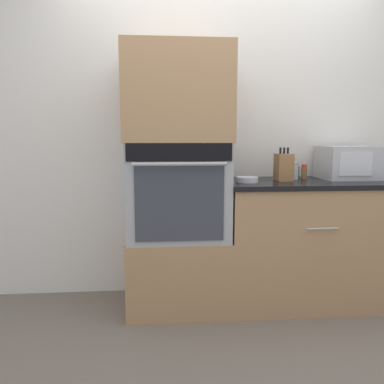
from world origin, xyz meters
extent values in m
plane|color=#6B6056|center=(0.00, 0.00, 0.00)|extent=(12.00, 12.00, 0.00)
cube|color=silver|center=(0.00, 0.63, 1.25)|extent=(8.00, 0.05, 2.50)
cube|color=#A87F56|center=(-0.36, 0.30, 0.27)|extent=(0.73, 0.60, 0.54)
cube|color=#9EA0A5|center=(-0.36, 0.30, 0.88)|extent=(0.70, 0.59, 0.68)
cube|color=black|center=(-0.36, 0.00, 1.16)|extent=(0.68, 0.01, 0.12)
cube|color=orange|center=(-0.36, 0.00, 1.16)|extent=(0.09, 0.00, 0.03)
cube|color=#333842|center=(-0.36, 0.00, 0.83)|extent=(0.58, 0.01, 0.50)
cylinder|color=#9EA0A5|center=(-0.36, -0.03, 1.09)|extent=(0.60, 0.02, 0.02)
cube|color=#A87F56|center=(-0.36, 0.30, 1.54)|extent=(0.73, 0.60, 0.64)
cube|color=#A87F56|center=(0.59, 0.30, 0.45)|extent=(1.19, 0.60, 0.90)
cube|color=black|center=(0.59, 0.30, 0.92)|extent=(1.21, 0.63, 0.03)
cylinder|color=#B7B7BC|center=(0.59, -0.01, 0.65)|extent=(0.22, 0.01, 0.01)
cube|color=#B2B5BA|center=(0.95, 0.40, 1.06)|extent=(0.40, 0.35, 0.25)
cube|color=silver|center=(0.93, 0.22, 1.06)|extent=(0.25, 0.01, 0.17)
cube|color=olive|center=(0.42, 0.31, 1.04)|extent=(0.11, 0.14, 0.20)
cylinder|color=black|center=(0.39, 0.31, 1.16)|extent=(0.02, 0.02, 0.04)
cylinder|color=black|center=(0.42, 0.31, 1.16)|extent=(0.02, 0.02, 0.04)
cylinder|color=black|center=(0.45, 0.31, 1.16)|extent=(0.02, 0.02, 0.04)
cylinder|color=silver|center=(0.13, 0.24, 0.96)|extent=(0.16, 0.16, 0.04)
cylinder|color=#427047|center=(0.58, 0.50, 0.98)|extent=(0.06, 0.06, 0.09)
cylinder|color=#B7B7BC|center=(0.58, 0.50, 1.04)|extent=(0.05, 0.05, 0.03)
cylinder|color=silver|center=(0.53, 0.38, 0.98)|extent=(0.05, 0.05, 0.08)
cylinder|color=#B7B7BC|center=(0.53, 0.38, 1.03)|extent=(0.05, 0.05, 0.02)
cylinder|color=brown|center=(0.62, 0.42, 0.98)|extent=(0.05, 0.05, 0.09)
cylinder|color=red|center=(0.62, 0.42, 1.04)|extent=(0.04, 0.04, 0.02)
camera|label=1|loc=(-0.48, -2.38, 1.26)|focal=35.00mm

